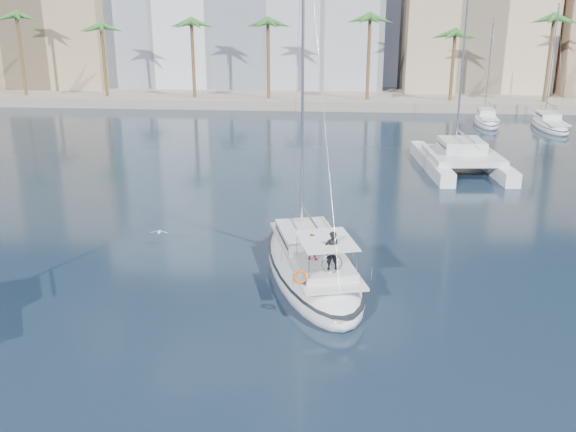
{
  "coord_description": "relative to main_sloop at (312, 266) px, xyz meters",
  "views": [
    {
      "loc": [
        3.51,
        -28.2,
        13.37
      ],
      "look_at": [
        0.95,
        1.5,
        3.39
      ],
      "focal_mm": 40.0,
      "sensor_mm": 36.0,
      "label": 1
    }
  ],
  "objects": [
    {
      "name": "moored_yacht_a",
      "position": [
        17.85,
        44.98,
        -0.57
      ],
      "size": [
        3.37,
        9.52,
        11.9
      ],
      "primitive_type": null,
      "rotation": [
        0.0,
        0.0,
        -0.07
      ],
      "color": "white",
      "rests_on": "ground"
    },
    {
      "name": "main_sloop",
      "position": [
        0.0,
        0.0,
        0.0
      ],
      "size": [
        7.38,
        13.53,
        19.15
      ],
      "rotation": [
        0.0,
        0.0,
        0.27
      ],
      "color": "white",
      "rests_on": "ground"
    },
    {
      "name": "ground",
      "position": [
        -2.15,
        -2.02,
        -0.57
      ],
      "size": [
        160.0,
        160.0,
        0.0
      ],
      "primitive_type": "plane",
      "color": "black",
      "rests_on": "ground"
    },
    {
      "name": "palm_centre",
      "position": [
        -2.15,
        54.98,
        9.72
      ],
      "size": [
        3.6,
        3.6,
        12.3
      ],
      "color": "brown",
      "rests_on": "ground"
    },
    {
      "name": "palm_left",
      "position": [
        -36.15,
        54.98,
        9.72
      ],
      "size": [
        3.6,
        3.6,
        12.3
      ],
      "color": "brown",
      "rests_on": "ground"
    },
    {
      "name": "quay",
      "position": [
        -2.15,
        58.98,
        0.03
      ],
      "size": [
        120.0,
        14.0,
        1.2
      ],
      "primitive_type": "cube",
      "color": "gray",
      "rests_on": "ground"
    },
    {
      "name": "building_beige",
      "position": [
        19.85,
        67.98,
        9.43
      ],
      "size": [
        20.0,
        14.0,
        20.0
      ],
      "primitive_type": "cube",
      "color": "#CCB192",
      "rests_on": "ground"
    },
    {
      "name": "seagull",
      "position": [
        -8.94,
        3.5,
        0.29
      ],
      "size": [
        1.01,
        0.43,
        0.19
      ],
      "color": "silver",
      "rests_on": "ground"
    },
    {
      "name": "catamaran",
      "position": [
        11.3,
        23.19,
        0.59
      ],
      "size": [
        7.19,
        12.73,
        17.81
      ],
      "rotation": [
        0.0,
        0.0,
        0.09
      ],
      "color": "white",
      "rests_on": "ground"
    },
    {
      "name": "building_tan_left",
      "position": [
        -44.15,
        66.98,
        10.43
      ],
      "size": [
        22.0,
        14.0,
        22.0
      ],
      "primitive_type": "cube",
      "color": "tan",
      "rests_on": "ground"
    },
    {
      "name": "moored_yacht_b",
      "position": [
        24.35,
        42.98,
        -0.57
      ],
      "size": [
        3.32,
        10.83,
        13.72
      ],
      "primitive_type": null,
      "rotation": [
        0.0,
        0.0,
        -0.02
      ],
      "color": "white",
      "rests_on": "ground"
    }
  ]
}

